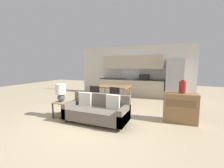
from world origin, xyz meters
TOP-DOWN VIEW (x-y plane):
  - ground_plane at (0.00, 0.00)m, footprint 20.00×20.00m
  - wall_back at (-0.00, 4.63)m, footprint 6.40×0.07m
  - kitchen_counter at (0.01, 4.33)m, footprint 3.51×0.65m
  - refrigerator at (2.19, 4.21)m, footprint 0.77×0.76m
  - dining_table at (-0.19, 2.26)m, footprint 1.34×0.95m
  - couch at (0.16, 0.14)m, footprint 1.83×0.80m
  - side_table at (-1.04, 0.05)m, footprint 0.45×0.45m
  - table_lamp at (-1.08, 0.04)m, footprint 0.31×0.31m
  - credenza at (2.38, 1.05)m, footprint 0.92×0.43m
  - vase at (2.40, 1.07)m, footprint 0.18×0.18m
  - dining_chair_near_right at (0.23, 1.46)m, footprint 0.46×0.46m
  - dining_chair_near_left at (-0.62, 1.47)m, footprint 0.45×0.45m

SIDE VIEW (x-z plane):
  - ground_plane at x=0.00m, z-range 0.00..0.00m
  - couch at x=0.16m, z-range -0.08..0.73m
  - side_table at x=-1.04m, z-range 0.09..0.59m
  - credenza at x=2.38m, z-range 0.00..0.85m
  - dining_chair_near_right at x=0.23m, z-range 0.07..0.93m
  - dining_chair_near_left at x=-0.62m, z-range 0.07..0.93m
  - dining_table at x=-0.19m, z-range 0.31..1.08m
  - table_lamp at x=-1.08m, z-range 0.55..1.11m
  - kitchen_counter at x=0.01m, z-range -0.23..1.92m
  - refrigerator at x=2.19m, z-range 0.00..1.91m
  - vase at x=2.40m, z-range 0.84..1.22m
  - wall_back at x=0.00m, z-range 0.00..2.70m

